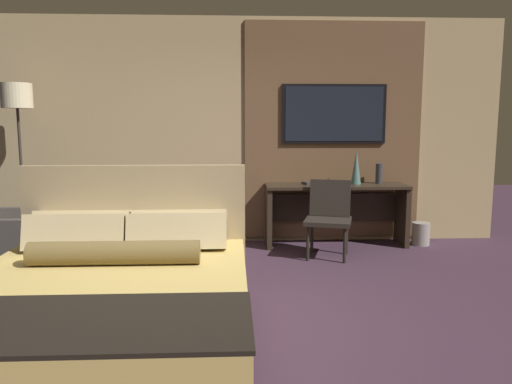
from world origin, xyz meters
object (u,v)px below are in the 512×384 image
(bed, at_px, (109,303))
(desk_chair, at_px, (329,212))
(tv, at_px, (334,114))
(floor_lamp, at_px, (18,110))
(vase_short, at_px, (379,173))
(book, at_px, (312,183))
(vase_tall, at_px, (356,167))
(waste_bin, at_px, (421,234))
(desk, at_px, (335,204))
(armchair_by_window, at_px, (4,241))

(bed, bearing_deg, desk_chair, 50.01)
(tv, height_order, floor_lamp, tv)
(vase_short, bearing_deg, book, -177.51)
(desk_chair, bearing_deg, book, 117.67)
(book, bearing_deg, vase_tall, -2.08)
(vase_tall, bearing_deg, book, 177.92)
(vase_tall, xyz_separation_m, waste_bin, (0.82, -0.08, -0.83))
(waste_bin, bearing_deg, vase_tall, 174.47)
(desk_chair, xyz_separation_m, vase_tall, (0.43, 0.52, 0.46))
(desk_chair, relative_size, vase_short, 3.49)
(bed, bearing_deg, desk, 53.07)
(desk_chair, distance_m, floor_lamp, 3.72)
(desk, height_order, floor_lamp, floor_lamp)
(desk_chair, bearing_deg, tv, 91.81)
(floor_lamp, xyz_separation_m, vase_short, (4.26, 0.27, -0.77))
(desk, relative_size, floor_lamp, 0.88)
(bed, height_order, vase_short, bed)
(tv, bearing_deg, desk_chair, -104.22)
(desk_chair, xyz_separation_m, floor_lamp, (-3.53, 0.31, 1.15))
(floor_lamp, relative_size, waste_bin, 6.98)
(vase_short, bearing_deg, armchair_by_window, -169.04)
(desk_chair, relative_size, vase_tall, 2.06)
(desk, distance_m, waste_bin, 1.13)
(vase_short, bearing_deg, floor_lamp, -176.43)
(tv, height_order, vase_tall, tv)
(bed, height_order, waste_bin, bed)
(armchair_by_window, distance_m, book, 3.54)
(bed, bearing_deg, tv, 54.93)
(floor_lamp, bearing_deg, vase_tall, 3.04)
(bed, relative_size, armchair_by_window, 2.70)
(desk, relative_size, tv, 1.33)
(tv, xyz_separation_m, desk_chair, (-0.18, -0.70, -1.11))
(vase_tall, bearing_deg, vase_short, 10.47)
(bed, distance_m, armchair_by_window, 2.60)
(floor_lamp, bearing_deg, armchair_by_window, -89.96)
(bed, height_order, floor_lamp, floor_lamp)
(armchair_by_window, bearing_deg, vase_short, -77.39)
(floor_lamp, xyz_separation_m, vase_tall, (3.96, 0.21, -0.68))
(vase_tall, distance_m, waste_bin, 1.17)
(vase_short, bearing_deg, desk, -172.80)
(tv, relative_size, desk_chair, 1.51)
(desk_chair, relative_size, waste_bin, 3.08)
(vase_tall, bearing_deg, waste_bin, -5.53)
(desk_chair, xyz_separation_m, vase_short, (0.73, 0.57, 0.38))
(bed, xyz_separation_m, tv, (2.11, 3.00, 1.30))
(floor_lamp, bearing_deg, waste_bin, 1.57)
(desk_chair, distance_m, armchair_by_window, 3.54)
(floor_lamp, bearing_deg, desk_chair, -4.97)
(vase_short, relative_size, book, 0.98)
(tv, xyz_separation_m, waste_bin, (1.07, -0.26, -1.48))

